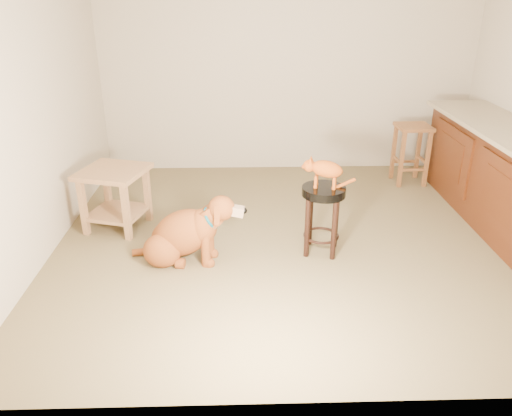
{
  "coord_description": "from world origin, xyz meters",
  "views": [
    {
      "loc": [
        -0.57,
        -4.1,
        2.14
      ],
      "look_at": [
        -0.46,
        -0.31,
        0.45
      ],
      "focal_mm": 35.0,
      "sensor_mm": 36.0,
      "label": 1
    }
  ],
  "objects_px": {
    "padded_stool": "(323,206)",
    "golden_retriever": "(184,234)",
    "side_table": "(115,190)",
    "tabby_kitten": "(324,170)",
    "wood_stool": "(410,153)"
  },
  "relations": [
    {
      "from": "padded_stool",
      "to": "golden_retriever",
      "type": "xyz_separation_m",
      "value": [
        -1.18,
        -0.11,
        -0.19
      ]
    },
    {
      "from": "side_table",
      "to": "golden_retriever",
      "type": "height_order",
      "value": "golden_retriever"
    },
    {
      "from": "side_table",
      "to": "tabby_kitten",
      "type": "xyz_separation_m",
      "value": [
        1.87,
        -0.54,
        0.37
      ]
    },
    {
      "from": "wood_stool",
      "to": "tabby_kitten",
      "type": "relative_size",
      "value": 1.5
    },
    {
      "from": "padded_stool",
      "to": "tabby_kitten",
      "type": "bearing_deg",
      "value": 160.2
    },
    {
      "from": "wood_stool",
      "to": "tabby_kitten",
      "type": "bearing_deg",
      "value": -127.97
    },
    {
      "from": "golden_retriever",
      "to": "padded_stool",
      "type": "bearing_deg",
      "value": 13.79
    },
    {
      "from": "wood_stool",
      "to": "tabby_kitten",
      "type": "xyz_separation_m",
      "value": [
        -1.3,
        -1.66,
        0.4
      ]
    },
    {
      "from": "padded_stool",
      "to": "wood_stool",
      "type": "distance_m",
      "value": 2.11
    },
    {
      "from": "padded_stool",
      "to": "wood_stool",
      "type": "height_order",
      "value": "wood_stool"
    },
    {
      "from": "padded_stool",
      "to": "tabby_kitten",
      "type": "relative_size",
      "value": 1.32
    },
    {
      "from": "padded_stool",
      "to": "golden_retriever",
      "type": "height_order",
      "value": "padded_stool"
    },
    {
      "from": "golden_retriever",
      "to": "tabby_kitten",
      "type": "xyz_separation_m",
      "value": [
        1.17,
        0.11,
        0.52
      ]
    },
    {
      "from": "side_table",
      "to": "wood_stool",
      "type": "bearing_deg",
      "value": 19.46
    },
    {
      "from": "wood_stool",
      "to": "side_table",
      "type": "relative_size",
      "value": 0.98
    }
  ]
}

